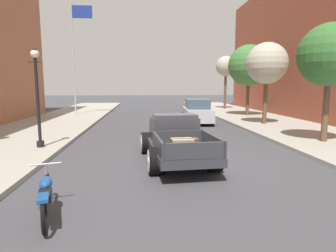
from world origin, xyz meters
name	(u,v)px	position (x,y,z in m)	size (l,w,h in m)	color
ground_plane	(182,161)	(0.00, 0.00, 0.00)	(140.00, 140.00, 0.00)	#3D3D42
hotrod_truck_gunmetal	(175,138)	(-0.23, 0.28, 0.75)	(2.44, 5.03, 1.58)	#333338
motorcycle_parked	(46,195)	(-3.22, -3.88, 0.44)	(0.78, 2.06, 0.93)	black
car_background_silver	(197,112)	(2.40, 10.01, 0.77)	(2.05, 4.39, 1.65)	#B7B7BC
street_lamp_near	(37,90)	(-5.36, 2.07, 2.39)	(0.50, 0.32, 3.85)	black
flagpole	(76,46)	(-6.78, 15.34, 5.77)	(1.74, 0.16, 9.16)	#B2B2B7
street_tree_nearest	(330,55)	(6.52, 2.23, 3.81)	(2.64, 2.64, 5.00)	brown
street_tree_second	(267,64)	(6.41, 8.16, 3.91)	(2.57, 2.57, 5.07)	brown
street_tree_third	(249,66)	(7.24, 13.44, 4.17)	(3.30, 3.30, 5.68)	brown
street_tree_farthest	(226,67)	(7.37, 20.41, 4.52)	(2.11, 2.11, 5.49)	brown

